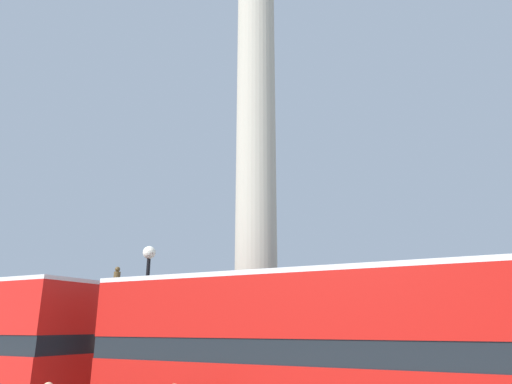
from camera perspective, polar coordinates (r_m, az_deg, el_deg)
name	(u,v)px	position (r m, az deg, el deg)	size (l,w,h in m)	color
monument_column	(256,191)	(18.29, 0.00, 0.15)	(5.48, 5.48, 25.54)	#ADA593
bus_c	(306,353)	(11.55, 6.25, -19.38)	(11.15, 3.20, 4.23)	#B7140F
equestrian_statue	(111,350)	(26.28, -17.69, -18.28)	(3.61, 2.81, 6.10)	#ADA593
street_lamp	(146,306)	(17.94, -13.62, -13.65)	(0.49, 0.49, 5.93)	black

